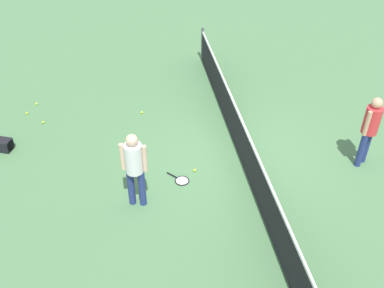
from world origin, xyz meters
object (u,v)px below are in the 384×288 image
Objects in this scene: tennis_ball_baseline at (43,122)px; tennis_ball_by_net at (27,113)px; tennis_ball_midcourt at (36,104)px; player_far_side at (370,126)px; tennis_ball_near_player at (142,112)px; player_near_side at (134,165)px; tennis_racket_near_player at (181,180)px; tennis_ball_stray_left at (195,170)px.

tennis_ball_by_net is at bearing -137.10° from tennis_ball_baseline.
player_far_side is at bearing 64.08° from tennis_ball_midcourt.
player_near_side is at bearing -4.67° from tennis_ball_near_player.
tennis_ball_midcourt is (-3.65, -3.48, 0.02)m from tennis_racket_near_player.
tennis_ball_near_player is at bearing -158.20° from tennis_ball_stray_left.
player_near_side reaches higher than tennis_ball_near_player.
player_far_side is at bearing 69.43° from tennis_ball_baseline.
tennis_ball_by_net and tennis_ball_midcourt have the same top height.
tennis_racket_near_player is 4.19m from tennis_ball_baseline.
tennis_ball_near_player is 1.00× the size of tennis_ball_by_net.
tennis_ball_by_net is at bearing -112.69° from player_far_side.
tennis_ball_midcourt is at bearing -131.67° from tennis_ball_stray_left.
tennis_ball_midcourt is at bearing -148.91° from player_near_side.
player_far_side reaches higher than tennis_ball_near_player.
tennis_ball_near_player is 2.52m from tennis_ball_baseline.
player_far_side reaches higher than tennis_ball_midcourt.
tennis_ball_by_net is at bearing -131.26° from tennis_racket_near_player.
player_near_side is at bearing -84.02° from player_far_side.
tennis_ball_by_net is 0.47m from tennis_ball_midcourt.
tennis_ball_by_net is at bearing -23.46° from tennis_ball_midcourt.
tennis_ball_by_net is 0.69m from tennis_ball_baseline.
tennis_racket_near_player is at bearing 13.66° from tennis_ball_near_player.
tennis_ball_stray_left is at bearing 121.83° from player_near_side.
tennis_ball_by_net is (-3.22, -3.67, 0.02)m from tennis_racket_near_player.
tennis_ball_baseline is (0.94, 0.28, 0.00)m from tennis_ball_midcourt.
tennis_ball_midcourt reaches higher than tennis_racket_near_player.
tennis_ball_near_player is at bearing 91.83° from tennis_ball_baseline.
tennis_ball_midcourt is at bearing 156.54° from tennis_ball_by_net.
player_near_side is 25.76× the size of tennis_ball_stray_left.
player_near_side reaches higher than tennis_ball_stray_left.
tennis_ball_baseline reaches higher than tennis_racket_near_player.
player_far_side is at bearing 59.41° from tennis_ball_near_player.
tennis_ball_baseline is at bearing 42.90° from tennis_ball_by_net.
tennis_ball_stray_left is (2.96, 4.00, 0.00)m from tennis_ball_by_net.
tennis_ball_baseline is at bearing -145.37° from player_near_side.
tennis_ball_near_player is at bearing -166.34° from tennis_racket_near_player.
tennis_racket_near_player is 0.42m from tennis_ball_stray_left.
tennis_ball_near_player reaches higher than tennis_racket_near_player.
tennis_racket_near_player is at bearing 119.74° from player_near_side.
tennis_ball_near_player is at bearing 175.33° from player_near_side.
tennis_racket_near_player is (-0.02, -4.07, -1.00)m from player_far_side.
tennis_ball_near_player is at bearing 72.89° from tennis_ball_midcourt.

